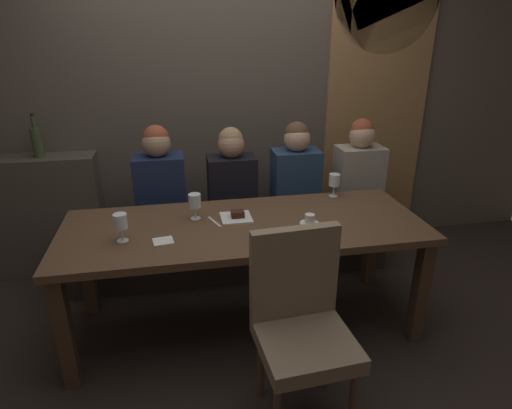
# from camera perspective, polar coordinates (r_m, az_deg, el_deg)

# --- Properties ---
(ground) EXTENTS (9.00, 9.00, 0.00)m
(ground) POSITION_cam_1_polar(r_m,az_deg,el_deg) (3.03, -1.38, -15.38)
(ground) COLOR black
(back_wall_tiled) EXTENTS (6.00, 0.12, 3.00)m
(back_wall_tiled) POSITION_cam_1_polar(r_m,az_deg,el_deg) (3.63, -4.95, 16.62)
(back_wall_tiled) COLOR brown
(back_wall_tiled) RESTS_ON ground
(arched_door) EXTENTS (0.90, 0.05, 2.55)m
(arched_door) POSITION_cam_1_polar(r_m,az_deg,el_deg) (3.95, 15.74, 14.39)
(arched_door) COLOR olive
(arched_door) RESTS_ON ground
(back_counter) EXTENTS (1.10, 0.28, 0.95)m
(back_counter) POSITION_cam_1_polar(r_m,az_deg,el_deg) (3.86, -27.65, -1.31)
(back_counter) COLOR #494138
(back_counter) RESTS_ON ground
(dining_table) EXTENTS (2.20, 0.84, 0.74)m
(dining_table) POSITION_cam_1_polar(r_m,az_deg,el_deg) (2.68, -1.51, -4.25)
(dining_table) COLOR #493422
(dining_table) RESTS_ON ground
(banquette_bench) EXTENTS (2.50, 0.44, 0.45)m
(banquette_bench) POSITION_cam_1_polar(r_m,az_deg,el_deg) (3.49, -3.34, -5.47)
(banquette_bench) COLOR #312A23
(banquette_bench) RESTS_ON ground
(chair_near_side) EXTENTS (0.47, 0.47, 0.98)m
(chair_near_side) POSITION_cam_1_polar(r_m,az_deg,el_deg) (2.16, 5.93, -14.50)
(chair_near_side) COLOR brown
(chair_near_side) RESTS_ON ground
(diner_redhead) EXTENTS (0.36, 0.24, 0.78)m
(diner_redhead) POSITION_cam_1_polar(r_m,az_deg,el_deg) (3.22, -12.59, 3.00)
(diner_redhead) COLOR #192342
(diner_redhead) RESTS_ON banquette_bench
(diner_bearded) EXTENTS (0.36, 0.24, 0.73)m
(diner_bearded) POSITION_cam_1_polar(r_m,az_deg,el_deg) (3.28, -3.21, 3.48)
(diner_bearded) COLOR black
(diner_bearded) RESTS_ON banquette_bench
(diner_far_end) EXTENTS (0.36, 0.24, 0.76)m
(diner_far_end) POSITION_cam_1_polar(r_m,az_deg,el_deg) (3.38, 5.26, 4.17)
(diner_far_end) COLOR navy
(diner_far_end) RESTS_ON banquette_bench
(diner_near_end) EXTENTS (0.36, 0.24, 0.76)m
(diner_near_end) POSITION_cam_1_polar(r_m,az_deg,el_deg) (3.53, 13.41, 4.49)
(diner_near_end) COLOR #9E9384
(diner_near_end) RESTS_ON banquette_bench
(wine_bottle_pale_label) EXTENTS (0.08, 0.08, 0.33)m
(wine_bottle_pale_label) POSITION_cam_1_polar(r_m,az_deg,el_deg) (3.62, -26.92, 7.43)
(wine_bottle_pale_label) COLOR #384728
(wine_bottle_pale_label) RESTS_ON back_counter
(wine_glass_near_left) EXTENTS (0.08, 0.08, 0.16)m
(wine_glass_near_left) POSITION_cam_1_polar(r_m,az_deg,el_deg) (2.50, -17.44, -2.30)
(wine_glass_near_left) COLOR silver
(wine_glass_near_left) RESTS_ON dining_table
(wine_glass_far_right) EXTENTS (0.08, 0.08, 0.16)m
(wine_glass_far_right) POSITION_cam_1_polar(r_m,az_deg,el_deg) (2.69, -8.08, 0.33)
(wine_glass_far_right) COLOR silver
(wine_glass_far_right) RESTS_ON dining_table
(wine_glass_end_left) EXTENTS (0.08, 0.08, 0.16)m
(wine_glass_end_left) POSITION_cam_1_polar(r_m,az_deg,el_deg) (3.09, 10.29, 3.05)
(wine_glass_end_left) COLOR silver
(wine_glass_end_left) RESTS_ON dining_table
(espresso_cup) EXTENTS (0.12, 0.12, 0.06)m
(espresso_cup) POSITION_cam_1_polar(r_m,az_deg,el_deg) (2.65, 7.08, -2.06)
(espresso_cup) COLOR white
(espresso_cup) RESTS_ON dining_table
(dessert_plate) EXTENTS (0.19, 0.19, 0.05)m
(dessert_plate) POSITION_cam_1_polar(r_m,az_deg,el_deg) (2.71, -2.57, -1.55)
(dessert_plate) COLOR white
(dessert_plate) RESTS_ON dining_table
(fork_on_table) EXTENTS (0.07, 0.17, 0.01)m
(fork_on_table) POSITION_cam_1_polar(r_m,az_deg,el_deg) (2.67, -5.51, -2.30)
(fork_on_table) COLOR silver
(fork_on_table) RESTS_ON dining_table
(folded_napkin) EXTENTS (0.12, 0.11, 0.01)m
(folded_napkin) POSITION_cam_1_polar(r_m,az_deg,el_deg) (2.47, -12.16, -4.76)
(folded_napkin) COLOR silver
(folded_napkin) RESTS_ON dining_table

